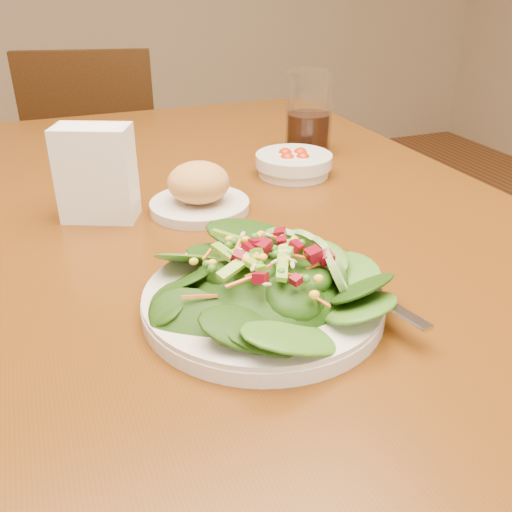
{
  "coord_description": "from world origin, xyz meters",
  "views": [
    {
      "loc": [
        -0.23,
        -0.71,
        1.08
      ],
      "look_at": [
        -0.04,
        -0.22,
        0.8
      ],
      "focal_mm": 40.0,
      "sensor_mm": 36.0,
      "label": 1
    }
  ],
  "objects": [
    {
      "name": "salad_plate",
      "position": [
        -0.03,
        -0.24,
        0.78
      ],
      "size": [
        0.26,
        0.25,
        0.07
      ],
      "rotation": [
        0.0,
        0.0,
        -0.08
      ],
      "color": "silver",
      "rests_on": "dining_table"
    },
    {
      "name": "tomato_bowl",
      "position": [
        0.17,
        0.14,
        0.77
      ],
      "size": [
        0.13,
        0.13,
        0.04
      ],
      "color": "silver",
      "rests_on": "dining_table"
    },
    {
      "name": "napkin_holder",
      "position": [
        -0.16,
        0.07,
        0.82
      ],
      "size": [
        0.12,
        0.09,
        0.13
      ],
      "rotation": [
        0.0,
        0.0,
        -0.42
      ],
      "color": "white",
      "rests_on": "dining_table"
    },
    {
      "name": "chair_far",
      "position": [
        -0.05,
        1.12,
        0.45
      ],
      "size": [
        0.48,
        0.48,
        0.86
      ],
      "rotation": [
        0.0,
        0.0,
        2.89
      ],
      "color": "#321D08",
      "rests_on": "ground_plane"
    },
    {
      "name": "drinking_glass",
      "position": [
        0.25,
        0.24,
        0.81
      ],
      "size": [
        0.09,
        0.09,
        0.15
      ],
      "color": "silver",
      "rests_on": "dining_table"
    },
    {
      "name": "dining_table",
      "position": [
        0.0,
        0.0,
        0.65
      ],
      "size": [
        0.9,
        1.4,
        0.75
      ],
      "color": "#572D0A",
      "rests_on": "ground_plane"
    },
    {
      "name": "bread_plate",
      "position": [
        -0.02,
        0.04,
        0.78
      ],
      "size": [
        0.15,
        0.15,
        0.07
      ],
      "color": "silver",
      "rests_on": "dining_table"
    }
  ]
}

